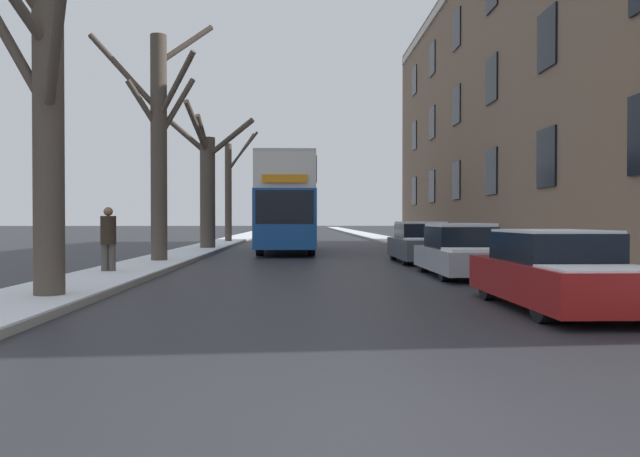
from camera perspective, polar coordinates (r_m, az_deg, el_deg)
ground_plane at (r=4.59m, az=8.86°, el=-18.54°), size 320.00×320.00×0.00m
sidewalk_left at (r=57.48m, az=-6.75°, el=-0.66°), size 2.15×130.00×0.16m
sidewalk_right at (r=57.64m, az=4.53°, el=-0.65°), size 2.15×130.00×0.16m
terrace_facade_right at (r=29.88m, az=22.29°, el=10.78°), size 9.10×37.02×13.47m
bare_tree_left_0 at (r=12.41m, az=-24.23°, el=9.67°), size 2.94×3.57×7.70m
bare_tree_left_1 at (r=21.98m, az=-14.51°, el=7.95°), size 4.07×2.26×8.40m
bare_tree_left_2 at (r=31.15m, az=-10.30°, el=4.18°), size 4.65×3.10×6.97m
bare_tree_left_3 at (r=40.99m, az=-8.25°, el=3.74°), size 2.37×4.59×7.24m
double_decker_bus at (r=29.84m, az=-3.02°, el=2.59°), size 2.58×10.57×4.36m
parked_car_0 at (r=11.31m, az=20.76°, el=-3.76°), size 1.75×4.45×1.35m
parked_car_1 at (r=17.19m, az=12.76°, el=-2.12°), size 1.74×4.43×1.43m
parked_car_2 at (r=22.57m, az=9.20°, el=-1.37°), size 1.78×4.41×1.46m
pedestrian_left_sidewalk at (r=17.56m, az=-18.79°, el=-0.87°), size 0.41×0.41×1.87m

